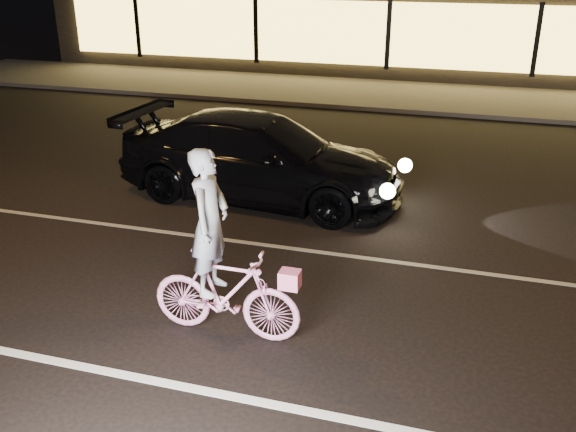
% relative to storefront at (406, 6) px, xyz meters
% --- Properties ---
extents(ground, '(90.00, 90.00, 0.00)m').
position_rel_storefront_xyz_m(ground, '(0.00, -18.97, -2.15)').
color(ground, black).
rests_on(ground, ground).
extents(lane_stripe_near, '(60.00, 0.12, 0.01)m').
position_rel_storefront_xyz_m(lane_stripe_near, '(0.00, -20.47, -2.14)').
color(lane_stripe_near, silver).
rests_on(lane_stripe_near, ground).
extents(lane_stripe_far, '(60.00, 0.10, 0.01)m').
position_rel_storefront_xyz_m(lane_stripe_far, '(0.00, -16.97, -2.14)').
color(lane_stripe_far, gray).
rests_on(lane_stripe_far, ground).
extents(sidewalk, '(30.00, 4.00, 0.12)m').
position_rel_storefront_xyz_m(sidewalk, '(0.00, -5.97, -2.09)').
color(sidewalk, '#383533').
rests_on(sidewalk, ground).
extents(storefront, '(25.40, 8.42, 4.20)m').
position_rel_storefront_xyz_m(storefront, '(0.00, 0.00, 0.00)').
color(storefront, black).
rests_on(storefront, ground).
extents(cyclist, '(1.80, 0.62, 2.27)m').
position_rel_storefront_xyz_m(cyclist, '(0.41, -19.40, -1.34)').
color(cyclist, '#DA2B8E').
rests_on(cyclist, ground).
extents(sedan, '(5.29, 2.47, 1.49)m').
position_rel_storefront_xyz_m(sedan, '(-0.62, -15.04, -1.40)').
color(sedan, black).
rests_on(sedan, ground).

